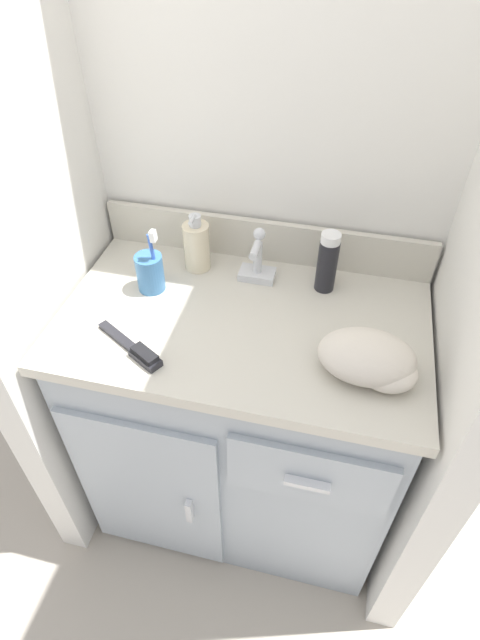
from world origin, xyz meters
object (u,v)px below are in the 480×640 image
hairbrush (136,350)px  soap_dispenser (197,245)px  toothbrush_cup (150,272)px  hand_towel (371,360)px  shaving_cream_can (327,262)px

hairbrush → soap_dispenser: bearing=113.4°
toothbrush_cup → hand_towel: (0.53, -0.16, -0.01)m
shaving_cream_can → hand_towel: (0.12, -0.26, -0.03)m
shaving_cream_can → hand_towel: shaving_cream_can is taller
hand_towel → toothbrush_cup: bearing=163.3°
toothbrush_cup → hairbrush: bearing=-77.9°
toothbrush_cup → shaving_cream_can: (0.41, 0.10, 0.03)m
toothbrush_cup → hairbrush: toothbrush_cup is taller
hand_towel → hairbrush: bearing=-173.4°
toothbrush_cup → soap_dispenser: toothbrush_cup is taller
toothbrush_cup → hairbrush: size_ratio=0.95×
toothbrush_cup → hand_towel: size_ratio=0.86×
shaving_cream_can → hairbrush: size_ratio=0.86×
shaving_cream_can → hairbrush: 0.49m
shaving_cream_can → hand_towel: bearing=-65.1°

